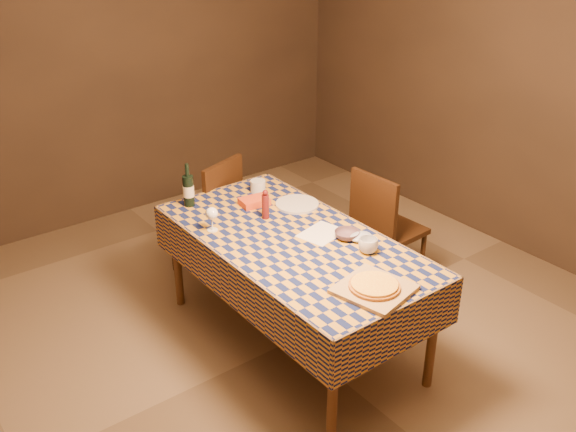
{
  "coord_description": "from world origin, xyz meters",
  "views": [
    {
      "loc": [
        -2.1,
        -2.71,
        2.63
      ],
      "look_at": [
        0.0,
        0.05,
        0.9
      ],
      "focal_mm": 40.0,
      "sensor_mm": 36.0,
      "label": 1
    }
  ],
  "objects_px": {
    "cutting_board": "(374,289)",
    "bowl": "(347,235)",
    "white_plate": "(297,204)",
    "dining_table": "(293,249)",
    "wine_bottle": "(188,190)",
    "chair_right": "(383,224)",
    "chair_far": "(212,210)",
    "pizza": "(374,285)"
  },
  "relations": [
    {
      "from": "wine_bottle",
      "to": "white_plate",
      "type": "relative_size",
      "value": 1.03
    },
    {
      "from": "chair_right",
      "to": "pizza",
      "type": "bearing_deg",
      "value": -137.57
    },
    {
      "from": "white_plate",
      "to": "chair_far",
      "type": "bearing_deg",
      "value": 107.78
    },
    {
      "from": "cutting_board",
      "to": "pizza",
      "type": "height_order",
      "value": "pizza"
    },
    {
      "from": "wine_bottle",
      "to": "dining_table",
      "type": "bearing_deg",
      "value": -70.96
    },
    {
      "from": "dining_table",
      "to": "pizza",
      "type": "height_order",
      "value": "pizza"
    },
    {
      "from": "cutting_board",
      "to": "white_plate",
      "type": "bearing_deg",
      "value": 73.31
    },
    {
      "from": "white_plate",
      "to": "cutting_board",
      "type": "bearing_deg",
      "value": -106.69
    },
    {
      "from": "bowl",
      "to": "white_plate",
      "type": "distance_m",
      "value": 0.55
    },
    {
      "from": "white_plate",
      "to": "chair_right",
      "type": "relative_size",
      "value": 0.31
    },
    {
      "from": "dining_table",
      "to": "chair_far",
      "type": "xyz_separation_m",
      "value": [
        0.07,
        1.08,
        -0.17
      ]
    },
    {
      "from": "cutting_board",
      "to": "chair_right",
      "type": "relative_size",
      "value": 0.38
    },
    {
      "from": "dining_table",
      "to": "cutting_board",
      "type": "height_order",
      "value": "cutting_board"
    },
    {
      "from": "dining_table",
      "to": "wine_bottle",
      "type": "height_order",
      "value": "wine_bottle"
    },
    {
      "from": "cutting_board",
      "to": "bowl",
      "type": "relative_size",
      "value": 2.31
    },
    {
      "from": "white_plate",
      "to": "dining_table",
      "type": "bearing_deg",
      "value": -131.14
    },
    {
      "from": "bowl",
      "to": "chair_far",
      "type": "height_order",
      "value": "chair_far"
    },
    {
      "from": "white_plate",
      "to": "chair_far",
      "type": "xyz_separation_m",
      "value": [
        -0.24,
        0.73,
        -0.26
      ]
    },
    {
      "from": "dining_table",
      "to": "pizza",
      "type": "xyz_separation_m",
      "value": [
        -0.02,
        -0.72,
        0.11
      ]
    },
    {
      "from": "dining_table",
      "to": "wine_bottle",
      "type": "bearing_deg",
      "value": 109.04
    },
    {
      "from": "dining_table",
      "to": "pizza",
      "type": "bearing_deg",
      "value": -91.31
    },
    {
      "from": "wine_bottle",
      "to": "pizza",
      "type": "bearing_deg",
      "value": -80.4
    },
    {
      "from": "dining_table",
      "to": "chair_far",
      "type": "bearing_deg",
      "value": 86.33
    },
    {
      "from": "chair_right",
      "to": "white_plate",
      "type": "bearing_deg",
      "value": 160.56
    },
    {
      "from": "cutting_board",
      "to": "wine_bottle",
      "type": "height_order",
      "value": "wine_bottle"
    },
    {
      "from": "wine_bottle",
      "to": "chair_far",
      "type": "bearing_deg",
      "value": 40.62
    },
    {
      "from": "dining_table",
      "to": "pizza",
      "type": "distance_m",
      "value": 0.73
    },
    {
      "from": "cutting_board",
      "to": "chair_right",
      "type": "distance_m",
      "value": 1.29
    },
    {
      "from": "dining_table",
      "to": "chair_right",
      "type": "relative_size",
      "value": 1.98
    },
    {
      "from": "bowl",
      "to": "wine_bottle",
      "type": "height_order",
      "value": "wine_bottle"
    },
    {
      "from": "white_plate",
      "to": "bowl",
      "type": "bearing_deg",
      "value": -94.77
    },
    {
      "from": "bowl",
      "to": "wine_bottle",
      "type": "xyz_separation_m",
      "value": [
        -0.53,
        0.99,
        0.09
      ]
    },
    {
      "from": "cutting_board",
      "to": "bowl",
      "type": "xyz_separation_m",
      "value": [
        0.28,
        0.52,
        0.01
      ]
    },
    {
      "from": "pizza",
      "to": "chair_right",
      "type": "relative_size",
      "value": 0.33
    },
    {
      "from": "dining_table",
      "to": "cutting_board",
      "type": "xyz_separation_m",
      "value": [
        -0.02,
        -0.72,
        0.09
      ]
    },
    {
      "from": "bowl",
      "to": "chair_right",
      "type": "distance_m",
      "value": 0.79
    },
    {
      "from": "wine_bottle",
      "to": "chair_right",
      "type": "distance_m",
      "value": 1.41
    },
    {
      "from": "pizza",
      "to": "bowl",
      "type": "bearing_deg",
      "value": 62.14
    },
    {
      "from": "pizza",
      "to": "dining_table",
      "type": "bearing_deg",
      "value": 88.69
    },
    {
      "from": "bowl",
      "to": "white_plate",
      "type": "bearing_deg",
      "value": 85.23
    },
    {
      "from": "dining_table",
      "to": "chair_far",
      "type": "relative_size",
      "value": 1.98
    },
    {
      "from": "cutting_board",
      "to": "pizza",
      "type": "bearing_deg",
      "value": 0.0
    }
  ]
}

